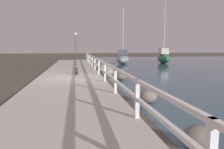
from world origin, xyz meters
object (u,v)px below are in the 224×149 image
at_px(dock_lamp, 76,41).
at_px(sailboat_gray, 123,59).
at_px(sailboat_green, 164,57).
at_px(mooring_bollard, 77,71).

bearing_deg(dock_lamp, sailboat_gray, 43.87).
bearing_deg(sailboat_gray, sailboat_green, 19.82).
height_order(mooring_bollard, dock_lamp, dock_lamp).
xyz_separation_m(sailboat_gray, sailboat_green, (5.13, 0.17, 0.12)).
height_order(dock_lamp, sailboat_green, sailboat_green).
bearing_deg(sailboat_green, sailboat_gray, -166.42).
relative_size(dock_lamp, sailboat_gray, 0.48).
height_order(dock_lamp, sailboat_gray, sailboat_gray).
bearing_deg(mooring_bollard, sailboat_gray, 64.41).
height_order(mooring_bollard, sailboat_gray, sailboat_gray).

